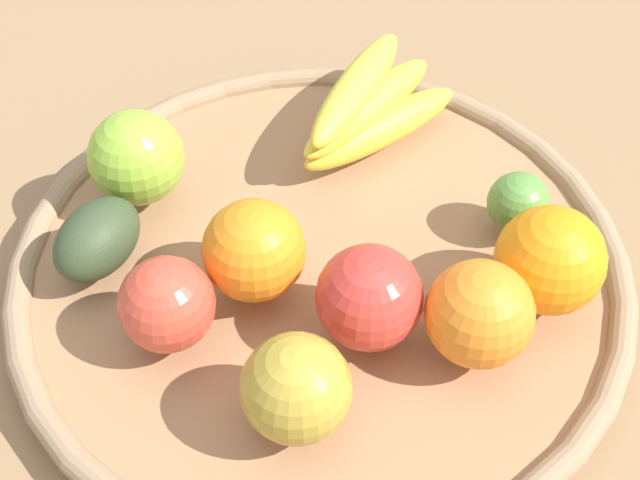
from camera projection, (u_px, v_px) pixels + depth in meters
name	position (u px, v px, depth m)	size (l,w,h in m)	color
ground_plane	(320.00, 286.00, 0.70)	(2.40, 2.40, 0.00)	#8E6D49
basket	(320.00, 272.00, 0.68)	(0.47, 0.47, 0.03)	#A4744E
banana_bunch	(367.00, 107.00, 0.74)	(0.11, 0.16, 0.06)	yellow
orange_0	(254.00, 250.00, 0.63)	(0.07, 0.07, 0.07)	orange
apple_1	(167.00, 304.00, 0.60)	(0.07, 0.07, 0.07)	#D14532
apple_2	(369.00, 297.00, 0.60)	(0.07, 0.07, 0.07)	red
avocado	(97.00, 239.00, 0.65)	(0.08, 0.05, 0.05)	#344328
orange_2	(479.00, 314.00, 0.59)	(0.07, 0.07, 0.07)	orange
apple_3	(296.00, 388.00, 0.55)	(0.07, 0.07, 0.07)	#AF9230
apple_0	(136.00, 158.00, 0.69)	(0.07, 0.07, 0.07)	#8DBA35
lime_0	(518.00, 203.00, 0.67)	(0.05, 0.05, 0.05)	#588F3B
orange_1	(550.00, 260.00, 0.62)	(0.08, 0.08, 0.08)	orange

